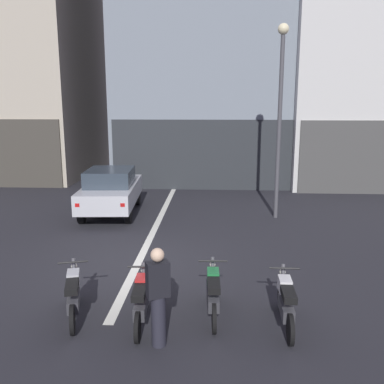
{
  "coord_description": "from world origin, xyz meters",
  "views": [
    {
      "loc": [
        1.87,
        -9.71,
        3.87
      ],
      "look_at": [
        1.24,
        2.0,
        1.4
      ],
      "focal_mm": 38.97,
      "sensor_mm": 36.0,
      "label": 1
    }
  ],
  "objects_px": {
    "motorcycle_green_row_centre": "(213,293)",
    "person_by_motorcycles": "(158,297)",
    "car_silver_crossing_near": "(111,190)",
    "motorcycle_silver_row_leftmost": "(74,294)",
    "street_lamp": "(280,103)",
    "motorcycle_red_row_left_mid": "(141,300)",
    "motorcycle_white_row_right_mid": "(286,302)"
  },
  "relations": [
    {
      "from": "street_lamp",
      "to": "motorcycle_white_row_right_mid",
      "type": "height_order",
      "value": "street_lamp"
    },
    {
      "from": "motorcycle_green_row_centre",
      "to": "person_by_motorcycles",
      "type": "xyz_separation_m",
      "value": [
        -0.88,
        -1.01,
        0.4
      ]
    },
    {
      "from": "motorcycle_green_row_centre",
      "to": "street_lamp",
      "type": "bearing_deg",
      "value": 73.03
    },
    {
      "from": "person_by_motorcycles",
      "to": "motorcycle_green_row_centre",
      "type": "bearing_deg",
      "value": 48.96
    },
    {
      "from": "street_lamp",
      "to": "motorcycle_green_row_centre",
      "type": "bearing_deg",
      "value": -106.97
    },
    {
      "from": "motorcycle_green_row_centre",
      "to": "motorcycle_white_row_right_mid",
      "type": "bearing_deg",
      "value": -12.8
    },
    {
      "from": "car_silver_crossing_near",
      "to": "person_by_motorcycles",
      "type": "height_order",
      "value": "person_by_motorcycles"
    },
    {
      "from": "street_lamp",
      "to": "car_silver_crossing_near",
      "type": "bearing_deg",
      "value": 177.95
    },
    {
      "from": "motorcycle_red_row_left_mid",
      "to": "person_by_motorcycles",
      "type": "height_order",
      "value": "person_by_motorcycles"
    },
    {
      "from": "motorcycle_silver_row_leftmost",
      "to": "person_by_motorcycles",
      "type": "height_order",
      "value": "person_by_motorcycles"
    },
    {
      "from": "street_lamp",
      "to": "motorcycle_white_row_right_mid",
      "type": "xyz_separation_m",
      "value": [
        -0.87,
        -7.33,
        -3.47
      ]
    },
    {
      "from": "motorcycle_red_row_left_mid",
      "to": "motorcycle_silver_row_leftmost",
      "type": "bearing_deg",
      "value": 172.68
    },
    {
      "from": "motorcycle_silver_row_leftmost",
      "to": "motorcycle_red_row_left_mid",
      "type": "xyz_separation_m",
      "value": [
        1.28,
        -0.17,
        0.0
      ]
    },
    {
      "from": "motorcycle_silver_row_leftmost",
      "to": "motorcycle_green_row_centre",
      "type": "xyz_separation_m",
      "value": [
        2.57,
        0.19,
        0.0
      ]
    },
    {
      "from": "motorcycle_white_row_right_mid",
      "to": "person_by_motorcycles",
      "type": "distance_m",
      "value": 2.32
    },
    {
      "from": "motorcycle_silver_row_leftmost",
      "to": "car_silver_crossing_near",
      "type": "bearing_deg",
      "value": 98.58
    },
    {
      "from": "street_lamp",
      "to": "motorcycle_red_row_left_mid",
      "type": "distance_m",
      "value": 8.87
    },
    {
      "from": "motorcycle_green_row_centre",
      "to": "person_by_motorcycles",
      "type": "height_order",
      "value": "person_by_motorcycles"
    },
    {
      "from": "motorcycle_red_row_left_mid",
      "to": "motorcycle_green_row_centre",
      "type": "bearing_deg",
      "value": 15.69
    },
    {
      "from": "street_lamp",
      "to": "motorcycle_silver_row_leftmost",
      "type": "relative_size",
      "value": 3.94
    },
    {
      "from": "street_lamp",
      "to": "person_by_motorcycles",
      "type": "bearing_deg",
      "value": -110.62
    },
    {
      "from": "motorcycle_silver_row_leftmost",
      "to": "motorcycle_white_row_right_mid",
      "type": "relative_size",
      "value": 0.97
    },
    {
      "from": "motorcycle_silver_row_leftmost",
      "to": "motorcycle_green_row_centre",
      "type": "distance_m",
      "value": 2.57
    },
    {
      "from": "motorcycle_red_row_left_mid",
      "to": "motorcycle_white_row_right_mid",
      "type": "height_order",
      "value": "same"
    },
    {
      "from": "motorcycle_green_row_centre",
      "to": "motorcycle_red_row_left_mid",
      "type": "bearing_deg",
      "value": -164.31
    },
    {
      "from": "street_lamp",
      "to": "person_by_motorcycles",
      "type": "height_order",
      "value": "street_lamp"
    },
    {
      "from": "motorcycle_silver_row_leftmost",
      "to": "motorcycle_white_row_right_mid",
      "type": "distance_m",
      "value": 3.85
    },
    {
      "from": "motorcycle_silver_row_leftmost",
      "to": "person_by_motorcycles",
      "type": "relative_size",
      "value": 0.97
    },
    {
      "from": "motorcycle_red_row_left_mid",
      "to": "person_by_motorcycles",
      "type": "distance_m",
      "value": 0.86
    },
    {
      "from": "motorcycle_white_row_right_mid",
      "to": "person_by_motorcycles",
      "type": "height_order",
      "value": "person_by_motorcycles"
    },
    {
      "from": "motorcycle_silver_row_leftmost",
      "to": "motorcycle_white_row_right_mid",
      "type": "bearing_deg",
      "value": -1.43
    },
    {
      "from": "motorcycle_green_row_centre",
      "to": "person_by_motorcycles",
      "type": "bearing_deg",
      "value": -131.04
    }
  ]
}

